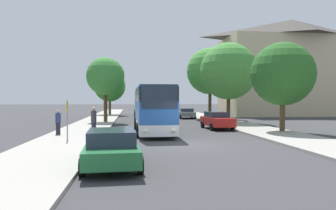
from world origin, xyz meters
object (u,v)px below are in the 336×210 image
object	(u,v)px
tree_right_near	(210,71)
tree_right_far	(229,71)
parked_car_right_near	(217,120)
parked_car_right_far	(187,113)
bus_rear	(143,104)
tree_left_far	(105,76)
bus_stop_sign	(67,115)
tree_left_near	(110,86)
pedestrian_waiting_far	(94,121)
bus_middle	(147,105)
tree_right_mid	(283,74)
pedestrian_waiting_near	(58,122)
parked_car_left_curb	(111,147)
bus_front	(153,109)

from	to	relation	value
tree_right_near	tree_right_far	xyz separation A→B (m)	(0.23, -7.28, -0.61)
parked_car_right_near	parked_car_right_far	distance (m)	15.69
bus_rear	tree_left_far	size ratio (longest dim) A/B	1.76
bus_stop_sign	tree_left_far	xyz separation A→B (m)	(0.99, 15.98, 3.38)
parked_car_right_near	parked_car_right_far	size ratio (longest dim) A/B	1.01
bus_rear	tree_left_near	distance (m)	6.13
parked_car_right_far	pedestrian_waiting_far	xyz separation A→B (m)	(-9.80, -21.13, 0.40)
tree_right_near	tree_right_far	world-z (taller)	tree_right_near
bus_rear	pedestrian_waiting_far	distance (m)	32.02
bus_middle	bus_rear	size ratio (longest dim) A/B	0.98
tree_left_far	tree_right_mid	world-z (taller)	tree_left_far
pedestrian_waiting_near	tree_right_near	world-z (taller)	tree_right_near
tree_left_near	tree_left_far	size ratio (longest dim) A/B	1.01
bus_middle	parked_car_right_far	bearing A→B (deg)	29.62
bus_stop_sign	tree_left_far	bearing A→B (deg)	86.46
parked_car_left_curb	bus_rear	bearing A→B (deg)	82.85
bus_rear	tree_right_mid	bearing A→B (deg)	-70.99
tree_right_mid	tree_right_near	bearing A→B (deg)	94.02
tree_left_near	tree_right_mid	world-z (taller)	tree_left_near
bus_middle	tree_right_far	size ratio (longest dim) A/B	1.41
pedestrian_waiting_near	tree_right_near	size ratio (longest dim) A/B	0.19
pedestrian_waiting_far	tree_left_far	distance (m)	14.26
pedestrian_waiting_far	tree_left_near	xyz separation A→B (m)	(-0.87, 30.32, 3.52)
parked_car_left_curb	tree_left_far	xyz separation A→B (m)	(-1.97, 23.15, 4.25)
parked_car_right_near	tree_left_far	distance (m)	13.66
parked_car_right_far	tree_left_near	size ratio (longest dim) A/B	0.63
bus_middle	parked_car_left_curb	distance (m)	27.45
parked_car_left_curb	bus_stop_sign	size ratio (longest dim) A/B	2.03
parked_car_left_curb	parked_car_right_far	distance (m)	31.61
tree_left_far	pedestrian_waiting_near	bearing A→B (deg)	-100.19
bus_middle	bus_rear	world-z (taller)	bus_middle
parked_car_right_near	tree_right_far	size ratio (longest dim) A/B	0.53
parked_car_left_curb	parked_car_right_far	size ratio (longest dim) A/B	1.08
bus_front	tree_right_far	size ratio (longest dim) A/B	1.25
parked_car_left_curb	parked_car_right_near	size ratio (longest dim) A/B	1.06
parked_car_left_curb	tree_right_far	world-z (taller)	tree_right_far
parked_car_right_near	tree_right_near	size ratio (longest dim) A/B	0.49
bus_stop_sign	pedestrian_waiting_near	size ratio (longest dim) A/B	1.40
bus_front	tree_left_far	world-z (taller)	tree_left_far
bus_middle	tree_left_far	distance (m)	6.98
bus_front	parked_car_right_near	distance (m)	6.26
pedestrian_waiting_near	tree_left_near	xyz separation A→B (m)	(1.65, 29.12, 3.64)
tree_right_near	tree_right_far	size ratio (longest dim) A/B	1.07
bus_middle	parked_car_left_curb	world-z (taller)	bus_middle
bus_rear	tree_right_far	size ratio (longest dim) A/B	1.44
bus_middle	tree_left_near	xyz separation A→B (m)	(-5.24, 12.44, 2.78)
parked_car_right_near	pedestrian_waiting_far	xyz separation A→B (m)	(-9.74, -5.44, 0.33)
parked_car_left_curb	tree_right_mid	xyz separation A→B (m)	(12.09, 11.13, 3.71)
bus_rear	pedestrian_waiting_far	size ratio (longest dim) A/B	6.43
parked_car_right_far	tree_right_far	world-z (taller)	tree_right_far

